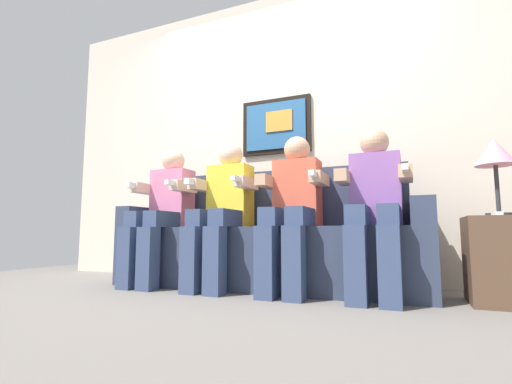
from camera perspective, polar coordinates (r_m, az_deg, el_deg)
The scene contains 10 objects.
ground_plane at distance 2.55m, azimuth -1.36°, elevation -15.46°, with size 6.14×6.14×0.00m, color #66605B.
back_wall_assembly at distance 3.36m, azimuth 4.11°, elevation 9.16°, with size 4.72×0.10×2.60m.
couch at distance 2.82m, azimuth 1.41°, elevation -8.22°, with size 2.32×0.58×0.90m.
person_leftmost at distance 3.08m, azimuth -14.07°, elevation -2.41°, with size 0.46×0.56×1.11m.
person_left_center at distance 2.79m, azimuth -5.09°, elevation -2.18°, with size 0.46×0.56×1.11m.
person_right_center at distance 2.58m, azimuth 5.66°, elevation -1.84°, with size 0.46×0.56×1.11m.
person_rightmost at distance 2.48m, azimuth 17.78°, elevation -1.38°, with size 0.46×0.56×1.11m.
side_table_right at distance 2.57m, azimuth 34.00°, elevation -8.71°, with size 0.40×0.40×0.50m.
table_lamp at distance 2.61m, azimuth 32.80°, elevation 4.72°, with size 0.22×0.22×0.46m.
spare_remote_on_table at distance 2.45m, azimuth 33.05°, elevation -2.83°, with size 0.04×0.13×0.02m, color white.
Camera 1 is at (1.03, -2.30, 0.40)m, focal length 26.06 mm.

